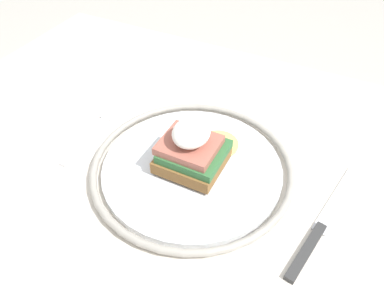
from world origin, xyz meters
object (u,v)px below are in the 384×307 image
at_px(plate, 192,167).
at_px(fork, 95,130).
at_px(sandwich, 193,149).
at_px(knife, 320,228).

xyz_separation_m(plate, fork, (-0.17, 0.01, -0.01)).
bearing_deg(fork, sandwich, -2.29).
bearing_deg(plate, sandwich, 83.92).
height_order(sandwich, fork, sandwich).
relative_size(sandwich, fork, 0.80).
bearing_deg(knife, fork, 176.06).
xyz_separation_m(fork, knife, (0.36, -0.02, 0.00)).
relative_size(sandwich, knife, 0.59).
relative_size(fork, knife, 0.73).
distance_m(sandwich, knife, 0.19).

